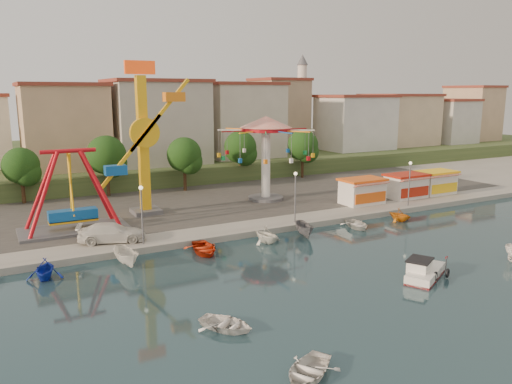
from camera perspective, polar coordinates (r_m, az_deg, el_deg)
ground at (r=37.68m, az=5.01°, el=-10.26°), size 200.00×200.00×0.00m
quay_deck at (r=94.14m, az=-16.33°, el=2.62°), size 200.00×100.00×0.60m
asphalt_pad at (r=63.63m, az=-10.07°, el=-0.84°), size 90.00×28.00×0.01m
hill_terrace at (r=98.83m, az=-17.00°, el=3.68°), size 200.00×60.00×3.00m
pirate_ship_ride at (r=50.98m, az=-20.35°, el=-0.06°), size 10.00×5.00×8.00m
kamikaze_tower at (r=55.41m, az=-12.36°, el=5.52°), size 6.90×3.10×16.50m
wave_swinger at (r=61.48m, az=1.14°, el=6.07°), size 11.60×11.60×10.40m
booth_left at (r=61.39m, az=12.05°, el=0.12°), size 5.40×3.78×3.08m
booth_mid at (r=66.25m, az=16.79°, el=0.70°), size 5.40×3.78×3.08m
booth_right at (r=70.07m, az=19.84°, el=1.07°), size 5.40×3.78×3.08m
lamp_post_1 at (r=44.95m, az=-12.88°, el=-2.78°), size 0.14×0.14×5.00m
lamp_post_2 at (r=51.44m, az=4.50°, el=-0.75°), size 0.14×0.14×5.00m
lamp_post_3 at (r=61.51m, az=17.10°, el=0.78°), size 0.14×0.14×5.00m
tree_1 at (r=65.99m, az=-25.29°, el=2.73°), size 4.35×4.35×6.80m
tree_2 at (r=66.77m, az=-16.73°, el=4.05°), size 5.02×5.02×7.85m
tree_3 at (r=68.19m, az=-8.20°, el=4.25°), size 4.68×4.68×7.32m
tree_4 at (r=74.87m, az=-1.81°, el=5.13°), size 4.86×4.86×7.60m
tree_5 at (r=78.35m, az=5.37°, el=5.34°), size 4.83×4.83×7.54m
building_2 at (r=82.01m, az=-20.74°, el=6.96°), size 11.95×9.28×11.23m
building_3 at (r=82.09m, az=-10.75°, el=6.79°), size 12.59×10.50×9.20m
building_4 at (r=90.21m, az=-3.21°, el=7.37°), size 10.75×9.23×9.24m
building_5 at (r=95.03m, az=4.61°, el=8.15°), size 12.77×10.96×11.21m
building_6 at (r=100.71m, az=10.79°, el=8.49°), size 8.23×8.98×12.36m
building_7 at (r=112.29m, az=13.90°, el=7.72°), size 11.59×10.93×8.76m
building_8 at (r=117.66m, az=21.17°, el=8.38°), size 12.84×9.28×12.58m
building_9 at (r=129.99m, az=24.10°, el=7.62°), size 12.95×9.17×9.21m
minaret at (r=99.95m, az=5.25°, el=10.56°), size 2.80×2.80×18.00m
cabin_motorboat at (r=40.30m, az=18.67°, el=-8.69°), size 5.11×3.89×1.70m
rowboat_a at (r=30.63m, az=-3.41°, el=-14.81°), size 3.98×4.27×0.72m
rowboat_b at (r=26.22m, az=5.90°, el=-19.64°), size 4.47×4.13×0.76m
van at (r=46.79m, az=-16.17°, el=-4.47°), size 6.34×3.99×1.71m
moored_boat_1 at (r=41.13m, az=-22.99°, el=-8.07°), size 3.34×3.64×1.62m
moored_boat_2 at (r=42.06m, az=-14.58°, el=-7.18°), size 1.76×3.98×1.50m
moored_boat_3 at (r=44.14m, az=-5.99°, el=-6.41°), size 3.51×4.54×0.87m
moored_boat_4 at (r=46.70m, az=1.22°, el=-4.87°), size 3.32×3.63×1.62m
moored_boat_5 at (r=48.91m, az=5.57°, el=-4.30°), size 2.36×3.86×1.40m
moored_boat_6 at (r=52.85m, az=11.48°, el=-3.64°), size 3.39×4.21×0.77m
moored_boat_7 at (r=56.69m, az=16.11°, el=-2.49°), size 2.82×3.13×1.46m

